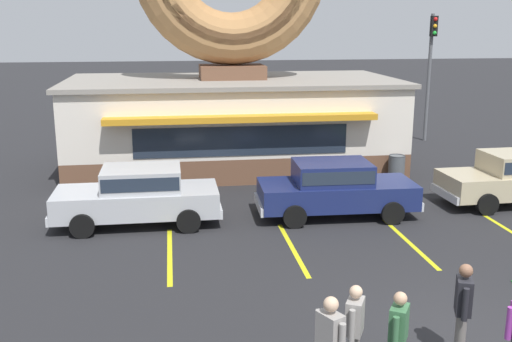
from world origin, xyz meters
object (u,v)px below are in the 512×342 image
Objects in this scene: pedestrian_clipboard_woman at (398,335)px; traffic_light_pole at (430,61)px; pedestrian_leather_jacket_man at (463,307)px; pedestrian_hooded_kid at (354,327)px; car_navy at (335,187)px; car_silver at (139,194)px; trash_bin at (396,169)px.

traffic_light_pole reaches higher than pedestrian_clipboard_woman.
pedestrian_hooded_kid is at bearing -172.06° from pedestrian_leather_jacket_man.
pedestrian_hooded_kid is at bearing -103.33° from car_navy.
pedestrian_clipboard_woman is at bearing -62.82° from car_silver.
pedestrian_clipboard_woman is at bearing -27.71° from pedestrian_hooded_kid.
traffic_light_pole is (8.53, 18.53, 2.86)m from pedestrian_clipboard_woman.
car_silver is 5.50m from car_navy.
trash_bin is at bearing 20.54° from car_silver.
traffic_light_pole reaches higher than pedestrian_hooded_kid.
car_navy is 2.99× the size of pedestrian_hooded_kid.
pedestrian_hooded_kid is 20.57m from traffic_light_pole.
traffic_light_pole is at bearing 65.27° from pedestrian_clipboard_woman.
trash_bin is at bearing 74.24° from pedestrian_leather_jacket_man.
pedestrian_clipboard_woman is at bearing -114.73° from traffic_light_pole.
trash_bin is at bearing 65.97° from pedestrian_hooded_kid.
pedestrian_leather_jacket_man is (5.54, -7.65, 0.05)m from car_silver.
pedestrian_clipboard_woman is 12.26m from trash_bin.
traffic_light_pole reaches higher than car_navy.
pedestrian_leather_jacket_man is 1.43m from pedestrian_clipboard_woman.
pedestrian_leather_jacket_man is at bearing -89.72° from car_navy.
car_navy reaches higher than pedestrian_clipboard_woman.
trash_bin is at bearing -120.38° from traffic_light_pole.
pedestrian_clipboard_woman is at bearing -98.89° from car_navy.
pedestrian_clipboard_woman is (-1.31, -0.57, -0.08)m from pedestrian_leather_jacket_man.
car_silver is at bearing 114.68° from pedestrian_hooded_kid.
pedestrian_hooded_kid reaches higher than pedestrian_clipboard_woman.
traffic_light_pole is at bearing 68.09° from pedestrian_leather_jacket_man.
traffic_light_pole is at bearing 55.01° from car_navy.
pedestrian_leather_jacket_man is at bearing 7.94° from pedestrian_hooded_kid.
pedestrian_leather_jacket_man reaches higher than car_silver.
car_silver is 9.24m from pedestrian_clipboard_woman.
traffic_light_pole reaches higher than trash_bin.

